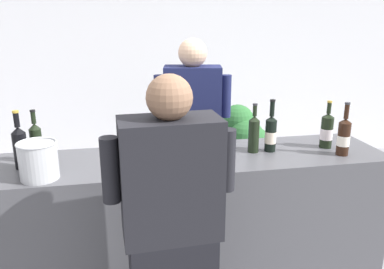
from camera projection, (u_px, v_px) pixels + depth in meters
The scene contains 13 objects.
wall_back at pixel (153, 58), 4.79m from camera, with size 8.00×0.10×2.80m, color white.
counter at pixel (193, 227), 2.60m from camera, with size 2.52×0.61×1.01m, color #4C4C51.
wine_bottle_0 at pixel (254, 133), 2.51m from camera, with size 0.07×0.07×0.33m.
wine_bottle_1 at pixel (344, 136), 2.46m from camera, with size 0.08×0.08×0.35m.
wine_bottle_2 at pixel (327, 131), 2.60m from camera, with size 0.08×0.08×0.32m.
wine_bottle_3 at pixel (36, 142), 2.33m from camera, with size 0.07×0.07×0.33m.
wine_bottle_4 at pixel (20, 146), 2.23m from camera, with size 0.08×0.08×0.35m.
wine_bottle_5 at pixel (271, 133), 2.53m from camera, with size 0.08×0.08×0.35m.
wine_glass at pixel (222, 140), 2.39m from camera, with size 0.07×0.07×0.18m.
ice_bucket at pixel (38, 160), 2.09m from camera, with size 0.22×0.22×0.21m.
person_server at pixel (193, 152), 3.06m from camera, with size 0.58×0.31×1.73m.
person_guest at pixel (172, 250), 1.83m from camera, with size 0.61×0.26×1.64m.
potted_shrub at pixel (245, 152), 3.71m from camera, with size 0.62×0.62×1.08m.
Camera 1 is at (-0.44, -2.26, 1.85)m, focal length 35.86 mm.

